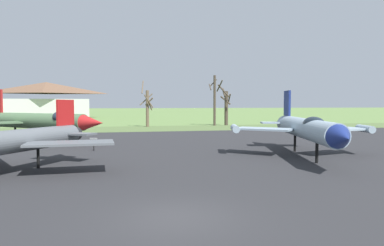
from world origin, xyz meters
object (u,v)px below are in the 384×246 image
(info_placard_rear_center, at_px, (94,143))
(visitor_building, at_px, (47,101))
(jet_fighter_front_right, at_px, (306,128))
(jet_fighter_rear_center, at_px, (36,120))
(jet_fighter_front_left, at_px, (0,142))

(info_placard_rear_center, distance_m, visitor_building, 70.52)
(jet_fighter_front_right, relative_size, jet_fighter_rear_center, 1.02)
(jet_fighter_rear_center, bearing_deg, jet_fighter_front_left, -84.86)
(jet_fighter_front_right, xyz_separation_m, visitor_building, (-29.61, 75.57, 2.52))
(jet_fighter_front_left, height_order, jet_fighter_rear_center, jet_fighter_rear_center)
(info_placard_rear_center, xyz_separation_m, visitor_building, (-14.94, 68.81, 3.93))
(jet_fighter_front_right, bearing_deg, visitor_building, 111.40)
(jet_fighter_front_left, bearing_deg, jet_fighter_rear_center, 95.14)
(jet_fighter_front_left, xyz_separation_m, info_placard_rear_center, (4.15, 9.48, -1.14))
(jet_fighter_front_right, xyz_separation_m, jet_fighter_rear_center, (-20.35, 14.29, 0.09))
(info_placard_rear_center, relative_size, visitor_building, 0.05)
(jet_fighter_front_left, xyz_separation_m, visitor_building, (-10.79, 78.29, 2.79))
(jet_fighter_front_right, bearing_deg, jet_fighter_rear_center, 144.94)
(jet_fighter_rear_center, distance_m, visitor_building, 62.03)
(jet_fighter_rear_center, relative_size, visitor_building, 0.61)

